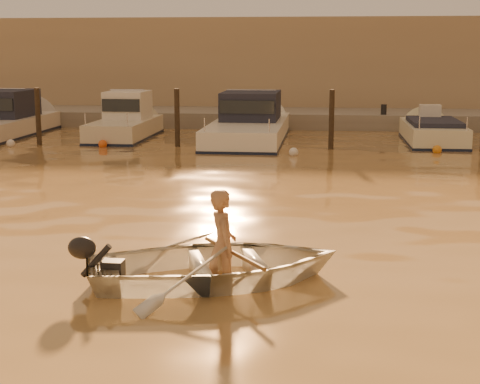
# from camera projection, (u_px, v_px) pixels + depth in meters

# --- Properties ---
(ground_plane) EXTENTS (160.00, 160.00, 0.00)m
(ground_plane) POSITION_uv_depth(u_px,v_px,m) (348.00, 266.00, 11.48)
(ground_plane) COLOR #97673C
(ground_plane) RESTS_ON ground
(dinghy) EXTENTS (4.36, 3.70, 0.77)m
(dinghy) POSITION_uv_depth(u_px,v_px,m) (216.00, 264.00, 10.68)
(dinghy) COLOR silver
(dinghy) RESTS_ON ground_plane
(person) EXTENTS (0.57, 0.70, 1.67)m
(person) POSITION_uv_depth(u_px,v_px,m) (223.00, 246.00, 10.65)
(person) COLOR #9F724F
(person) RESTS_ON dinghy
(outboard_motor) EXTENTS (0.98, 0.67, 0.70)m
(outboard_motor) POSITION_uv_depth(u_px,v_px,m) (112.00, 269.00, 10.36)
(outboard_motor) COLOR black
(outboard_motor) RESTS_ON dinghy
(oar_port) EXTENTS (1.13, 1.83, 0.13)m
(oar_port) POSITION_uv_depth(u_px,v_px,m) (233.00, 253.00, 10.70)
(oar_port) COLOR brown
(oar_port) RESTS_ON dinghy
(oar_starboard) EXTENTS (0.38, 2.08, 0.13)m
(oar_starboard) POSITION_uv_depth(u_px,v_px,m) (219.00, 253.00, 10.66)
(oar_starboard) COLOR brown
(oar_starboard) RESTS_ON dinghy
(moored_boat_1) EXTENTS (1.88, 5.73, 1.75)m
(moored_boat_1) POSITION_uv_depth(u_px,v_px,m) (125.00, 122.00, 27.87)
(moored_boat_1) COLOR beige
(moored_boat_1) RESTS_ON ground_plane
(moored_boat_2) EXTENTS (2.62, 8.66, 1.75)m
(moored_boat_2) POSITION_uv_depth(u_px,v_px,m) (249.00, 123.00, 27.33)
(moored_boat_2) COLOR white
(moored_boat_2) RESTS_ON ground_plane
(moored_boat_3) EXTENTS (1.92, 5.59, 0.95)m
(moored_boat_3) POSITION_uv_depth(u_px,v_px,m) (432.00, 136.00, 26.64)
(moored_boat_3) COLOR beige
(moored_boat_3) RESTS_ON ground_plane
(piling_0) EXTENTS (0.18, 0.18, 2.20)m
(piling_0) POSITION_uv_depth(u_px,v_px,m) (38.00, 119.00, 25.95)
(piling_0) COLOR #2D2319
(piling_0) RESTS_ON ground_plane
(piling_1) EXTENTS (0.18, 0.18, 2.20)m
(piling_1) POSITION_uv_depth(u_px,v_px,m) (177.00, 121.00, 25.39)
(piling_1) COLOR #2D2319
(piling_1) RESTS_ON ground_plane
(piling_2) EXTENTS (0.18, 0.18, 2.20)m
(piling_2) POSITION_uv_depth(u_px,v_px,m) (331.00, 122.00, 24.78)
(piling_2) COLOR #2D2319
(piling_2) RESTS_ON ground_plane
(fender_a) EXTENTS (0.30, 0.30, 0.30)m
(fender_a) POSITION_uv_depth(u_px,v_px,m) (11.00, 144.00, 25.55)
(fender_a) COLOR silver
(fender_a) RESTS_ON ground_plane
(fender_b) EXTENTS (0.30, 0.30, 0.30)m
(fender_b) POSITION_uv_depth(u_px,v_px,m) (103.00, 144.00, 25.43)
(fender_b) COLOR #D55619
(fender_b) RESTS_ON ground_plane
(fender_c) EXTENTS (0.30, 0.30, 0.30)m
(fender_c) POSITION_uv_depth(u_px,v_px,m) (294.00, 152.00, 23.42)
(fender_c) COLOR silver
(fender_c) RESTS_ON ground_plane
(fender_d) EXTENTS (0.30, 0.30, 0.30)m
(fender_d) POSITION_uv_depth(u_px,v_px,m) (437.00, 150.00, 23.99)
(fender_d) COLOR orange
(fender_d) RESTS_ON ground_plane
(quay) EXTENTS (52.00, 4.00, 1.00)m
(quay) POSITION_uv_depth(u_px,v_px,m) (335.00, 122.00, 32.41)
(quay) COLOR gray
(quay) RESTS_ON ground_plane
(waterfront_building) EXTENTS (46.00, 7.00, 4.80)m
(waterfront_building) POSITION_uv_depth(u_px,v_px,m) (335.00, 68.00, 37.34)
(waterfront_building) COLOR #9E8466
(waterfront_building) RESTS_ON quay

